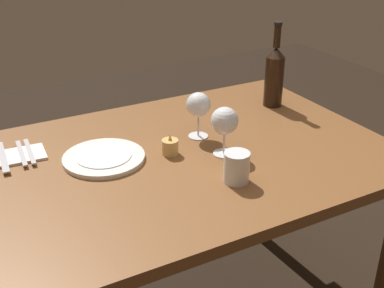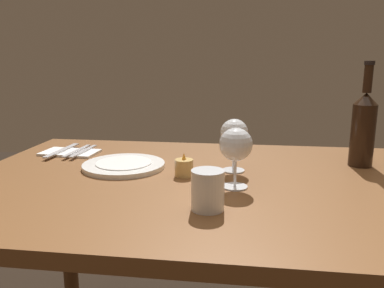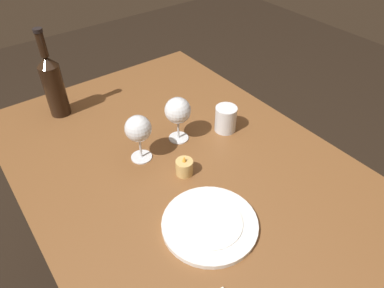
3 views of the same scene
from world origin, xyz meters
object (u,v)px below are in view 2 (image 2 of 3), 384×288
object	(u,v)px
wine_bottle	(363,127)
table_knife	(62,150)
dinner_plate	(124,165)
fork_outer	(84,151)
wine_glass_left	(236,146)
wine_glass_right	(234,134)
votive_candle	(184,168)
folded_napkin	(70,152)
water_tumbler	(208,192)
fork_inner	(77,151)

from	to	relation	value
wine_bottle	table_knife	distance (m)	1.00
dinner_plate	fork_outer	distance (m)	0.24
wine_glass_left	wine_glass_right	size ratio (longest dim) A/B	1.00
votive_candle	folded_napkin	size ratio (longest dim) A/B	0.34
water_tumbler	wine_glass_left	bearing A→B (deg)	-109.50
wine_glass_right	votive_candle	bearing A→B (deg)	26.28
wine_bottle	fork_inner	bearing A→B (deg)	-1.52
folded_napkin	table_knife	world-z (taller)	table_knife
wine_glass_left	fork_outer	size ratio (longest dim) A/B	0.86
dinner_plate	folded_napkin	world-z (taller)	dinner_plate
votive_candle	fork_inner	world-z (taller)	votive_candle
wine_bottle	fork_inner	xyz separation A→B (m)	(0.93, -0.02, -0.11)
wine_glass_right	fork_outer	xyz separation A→B (m)	(0.52, -0.14, -0.10)
dinner_plate	wine_glass_right	bearing A→B (deg)	-178.71
fork_outer	table_knife	distance (m)	0.08
wine_glass_right	fork_outer	bearing A→B (deg)	-14.72
wine_glass_right	fork_outer	distance (m)	0.55
water_tumbler	table_knife	distance (m)	0.71
water_tumbler	table_knife	size ratio (longest dim) A/B	0.42
wine_glass_right	water_tumbler	distance (m)	0.32
wine_bottle	fork_outer	world-z (taller)	wine_bottle
votive_candle	fork_inner	size ratio (longest dim) A/B	0.37
wine_glass_right	table_knife	size ratio (longest dim) A/B	0.74
wine_glass_left	folded_napkin	bearing A→B (deg)	-26.18
wine_bottle	dinner_plate	bearing A→B (deg)	9.45
table_knife	fork_outer	bearing A→B (deg)	180.00
votive_candle	fork_outer	bearing A→B (deg)	-28.01
water_tumbler	votive_candle	xyz separation A→B (m)	(0.09, -0.24, -0.02)
wine_bottle	water_tumbler	xyz separation A→B (m)	(0.43, 0.42, -0.08)
wine_glass_left	wine_glass_right	bearing A→B (deg)	-86.83
dinner_plate	table_knife	distance (m)	0.31
folded_napkin	table_knife	size ratio (longest dim) A/B	0.93
folded_napkin	fork_inner	distance (m)	0.03
table_knife	dinner_plate	bearing A→B (deg)	151.84
water_tumbler	votive_candle	distance (m)	0.25
wine_glass_left	dinner_plate	distance (m)	0.38
wine_bottle	votive_candle	bearing A→B (deg)	18.95
wine_glass_left	fork_outer	distance (m)	0.61
wine_glass_right	wine_bottle	world-z (taller)	wine_bottle
table_knife	wine_glass_right	bearing A→B (deg)	167.17
water_tumbler	dinner_plate	bearing A→B (deg)	-46.25
wine_glass_right	fork_inner	bearing A→B (deg)	-14.07
wine_glass_right	water_tumbler	world-z (taller)	wine_glass_right
water_tumbler	votive_candle	world-z (taller)	water_tumbler
votive_candle	water_tumbler	bearing A→B (deg)	110.72
wine_glass_left	table_knife	world-z (taller)	wine_glass_left
dinner_plate	folded_napkin	xyz separation A→B (m)	(0.24, -0.14, -0.00)
dinner_plate	fork_outer	world-z (taller)	dinner_plate
fork_inner	wine_glass_right	bearing A→B (deg)	165.93
wine_bottle	fork_outer	bearing A→B (deg)	-1.56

